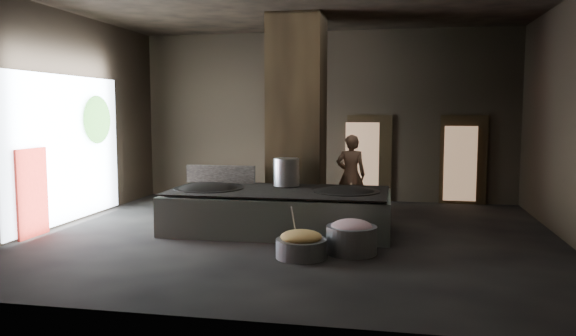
% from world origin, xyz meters
% --- Properties ---
extents(floor, '(10.00, 9.00, 0.10)m').
position_xyz_m(floor, '(0.00, 0.00, -0.05)').
color(floor, black).
rests_on(floor, ground).
extents(back_wall, '(10.00, 0.10, 4.50)m').
position_xyz_m(back_wall, '(0.00, 4.55, 2.25)').
color(back_wall, black).
rests_on(back_wall, ground).
extents(front_wall, '(10.00, 0.10, 4.50)m').
position_xyz_m(front_wall, '(0.00, -4.55, 2.25)').
color(front_wall, black).
rests_on(front_wall, ground).
extents(left_wall, '(0.10, 9.00, 4.50)m').
position_xyz_m(left_wall, '(-5.05, 0.00, 2.25)').
color(left_wall, black).
rests_on(left_wall, ground).
extents(pillar, '(1.20, 1.20, 4.50)m').
position_xyz_m(pillar, '(-0.30, 1.90, 2.25)').
color(pillar, black).
rests_on(pillar, ground).
extents(hearth_platform, '(4.45, 2.19, 0.77)m').
position_xyz_m(hearth_platform, '(-0.39, 0.33, 0.38)').
color(hearth_platform, '#A2B3A1').
rests_on(hearth_platform, ground).
extents(platform_cap, '(4.32, 2.07, 0.03)m').
position_xyz_m(platform_cap, '(-0.39, 0.33, 0.82)').
color(platform_cap, black).
rests_on(platform_cap, hearth_platform).
extents(wok_left, '(1.39, 1.39, 0.38)m').
position_xyz_m(wok_left, '(-1.84, 0.28, 0.75)').
color(wok_left, black).
rests_on(wok_left, hearth_platform).
extents(wok_left_rim, '(1.42, 1.42, 0.05)m').
position_xyz_m(wok_left_rim, '(-1.84, 0.28, 0.82)').
color(wok_left_rim, black).
rests_on(wok_left_rim, hearth_platform).
extents(wok_right, '(1.29, 1.29, 0.36)m').
position_xyz_m(wok_right, '(0.96, 0.38, 0.75)').
color(wok_right, black).
rests_on(wok_right, hearth_platform).
extents(wok_right_rim, '(1.32, 1.32, 0.05)m').
position_xyz_m(wok_right_rim, '(0.96, 0.38, 0.82)').
color(wok_right_rim, black).
rests_on(wok_right_rim, hearth_platform).
extents(stock_pot, '(0.54, 0.54, 0.58)m').
position_xyz_m(stock_pot, '(-0.34, 0.88, 1.13)').
color(stock_pot, '#A9ABB1').
rests_on(stock_pot, hearth_platform).
extents(splash_guard, '(1.54, 0.09, 0.38)m').
position_xyz_m(splash_guard, '(-1.84, 1.08, 1.03)').
color(splash_guard, black).
rests_on(splash_guard, hearth_platform).
extents(cook, '(0.72, 0.51, 1.86)m').
position_xyz_m(cook, '(0.89, 2.37, 0.93)').
color(cook, '#996A4D').
rests_on(cook, ground).
extents(veg_basin, '(1.07, 1.07, 0.31)m').
position_xyz_m(veg_basin, '(0.41, -1.63, 0.15)').
color(veg_basin, slate).
rests_on(veg_basin, ground).
extents(veg_fill, '(0.69, 0.69, 0.21)m').
position_xyz_m(veg_fill, '(0.41, -1.63, 0.35)').
color(veg_fill, '#A7B055').
rests_on(veg_fill, veg_basin).
extents(ladle, '(0.06, 0.33, 0.60)m').
position_xyz_m(ladle, '(0.26, -1.48, 0.55)').
color(ladle, '#A9ABB1').
rests_on(ladle, veg_basin).
extents(meat_basin, '(0.96, 0.96, 0.47)m').
position_xyz_m(meat_basin, '(1.20, -1.19, 0.23)').
color(meat_basin, slate).
rests_on(meat_basin, ground).
extents(meat_fill, '(0.71, 0.71, 0.27)m').
position_xyz_m(meat_fill, '(1.20, -1.19, 0.45)').
color(meat_fill, '#B36B77').
rests_on(meat_fill, meat_basin).
extents(doorway_near, '(1.18, 0.08, 2.38)m').
position_xyz_m(doorway_near, '(1.20, 4.45, 1.10)').
color(doorway_near, black).
rests_on(doorway_near, ground).
extents(doorway_near_glow, '(0.88, 0.04, 2.09)m').
position_xyz_m(doorway_near_glow, '(1.01, 4.43, 1.05)').
color(doorway_near_glow, '#8C6647').
rests_on(doorway_near_glow, ground).
extents(doorway_far, '(1.18, 0.08, 2.38)m').
position_xyz_m(doorway_far, '(3.60, 4.45, 1.10)').
color(doorway_far, black).
rests_on(doorway_far, ground).
extents(doorway_far_glow, '(0.81, 0.04, 1.93)m').
position_xyz_m(doorway_far_glow, '(3.52, 4.37, 1.05)').
color(doorway_far_glow, '#8C6647').
rests_on(doorway_far_glow, ground).
extents(left_opening, '(0.04, 4.20, 3.10)m').
position_xyz_m(left_opening, '(-4.95, 0.20, 1.60)').
color(left_opening, white).
rests_on(left_opening, ground).
extents(pavilion_sliver, '(0.05, 0.90, 1.70)m').
position_xyz_m(pavilion_sliver, '(-4.88, -1.10, 0.85)').
color(pavilion_sliver, maroon).
rests_on(pavilion_sliver, ground).
extents(tree_silhouette, '(0.28, 1.10, 1.10)m').
position_xyz_m(tree_silhouette, '(-4.85, 1.30, 2.20)').
color(tree_silhouette, '#194714').
rests_on(tree_silhouette, left_opening).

